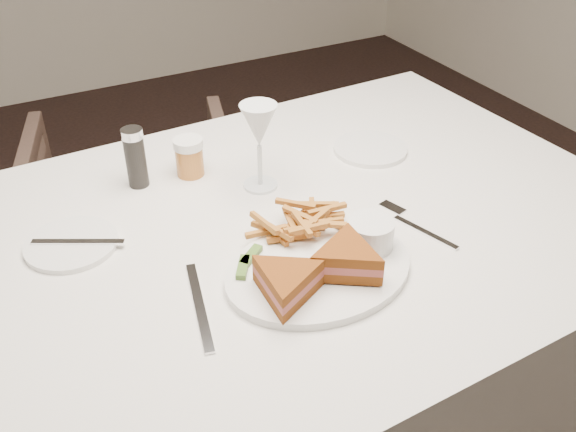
# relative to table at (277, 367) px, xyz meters

# --- Properties ---
(table) EXTENTS (1.41, 0.97, 0.75)m
(table) POSITION_rel_table_xyz_m (0.00, 0.00, 0.00)
(table) COLOR silver
(table) RESTS_ON ground
(chair_far) EXTENTS (0.74, 0.71, 0.63)m
(chair_far) POSITION_rel_table_xyz_m (-0.07, 0.81, -0.06)
(chair_far) COLOR #47342B
(chair_far) RESTS_ON ground
(table_setting) EXTENTS (0.81, 0.58, 0.18)m
(table_setting) POSITION_rel_table_xyz_m (-0.00, -0.05, 0.41)
(table_setting) COLOR white
(table_setting) RESTS_ON table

